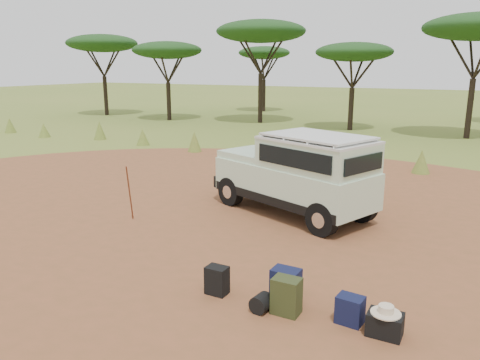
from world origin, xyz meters
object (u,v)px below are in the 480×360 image
at_px(safari_vehicle, 297,175).
at_px(hard_case, 385,325).
at_px(backpack_navy, 286,286).
at_px(backpack_black, 217,280).
at_px(duffel_navy, 350,310).
at_px(walking_staff, 130,193).
at_px(backpack_olive, 286,296).

xyz_separation_m(safari_vehicle, hard_case, (2.96, -4.43, -0.81)).
bearing_deg(safari_vehicle, backpack_navy, -49.74).
distance_m(backpack_black, duffel_navy, 2.10).
bearing_deg(backpack_black, backpack_navy, 13.69).
bearing_deg(duffel_navy, walking_staff, 165.84).
xyz_separation_m(backpack_black, backpack_navy, (1.07, 0.24, 0.04)).
bearing_deg(walking_staff, duffel_navy, -46.05).
distance_m(safari_vehicle, backpack_black, 4.52).
bearing_deg(walking_staff, safari_vehicle, 9.17).
bearing_deg(hard_case, backpack_navy, 171.98).
relative_size(backpack_black, duffel_navy, 1.13).
bearing_deg(hard_case, backpack_olive, -176.51).
bearing_deg(backpack_olive, backpack_black, 177.73).
relative_size(safari_vehicle, walking_staff, 3.19).
xyz_separation_m(backpack_navy, backpack_olive, (0.13, -0.30, 0.00)).
height_order(backpack_navy, duffel_navy, backpack_navy).
relative_size(backpack_navy, hard_case, 1.19).
height_order(backpack_olive, hard_case, backpack_olive).
height_order(duffel_navy, hard_case, duffel_navy).
height_order(walking_staff, hard_case, walking_staff).
distance_m(backpack_black, hard_case, 2.59).
relative_size(backpack_black, backpack_navy, 0.84).
height_order(backpack_navy, backpack_olive, backpack_olive).
bearing_deg(backpack_black, backpack_olive, -1.75).
bearing_deg(backpack_black, safari_vehicle, 95.77).
relative_size(walking_staff, backpack_navy, 2.51).
height_order(safari_vehicle, backpack_black, safari_vehicle).
xyz_separation_m(backpack_navy, hard_case, (1.52, -0.22, -0.11)).
bearing_deg(walking_staff, hard_case, -45.32).
bearing_deg(backpack_navy, hard_case, -6.42).
xyz_separation_m(walking_staff, backpack_black, (3.59, -2.15, -0.44)).
bearing_deg(safari_vehicle, duffel_navy, -39.02).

